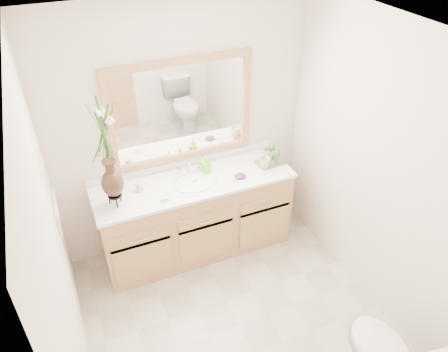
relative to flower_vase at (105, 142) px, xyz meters
name	(u,v)px	position (x,y,z in m)	size (l,w,h in m)	color
floor	(239,325)	(0.72, -0.96, -1.44)	(2.60, 2.60, 0.00)	beige
ceiling	(248,41)	(0.72, -0.96, 0.96)	(2.40, 2.60, 0.02)	white
wall_back	(182,131)	(0.72, 0.34, -0.24)	(2.40, 0.02, 2.40)	silver
wall_left	(60,267)	(-0.48, -0.96, -0.24)	(0.02, 2.60, 2.40)	silver
wall_right	(383,177)	(1.92, -0.96, -0.24)	(0.02, 2.60, 2.40)	silver
vanity	(196,217)	(0.72, 0.05, -1.04)	(1.80, 0.55, 0.80)	tan
counter	(194,182)	(0.72, 0.05, -0.62)	(1.84, 0.57, 0.03)	white
sink	(195,187)	(0.72, 0.03, -0.66)	(0.38, 0.34, 0.23)	white
mirror	(181,112)	(0.72, 0.32, -0.03)	(1.32, 0.04, 0.97)	white
switch_plate	(58,218)	(-0.47, -0.20, -0.46)	(0.02, 0.12, 0.12)	white
flower_vase	(105,142)	(0.00, 0.00, 0.00)	(0.22, 0.22, 0.89)	black
tumbler	(139,186)	(0.23, 0.11, -0.56)	(0.06, 0.06, 0.08)	beige
soap_dish	(165,199)	(0.39, -0.12, -0.60)	(0.09, 0.09, 0.03)	beige
soap_bottle	(205,165)	(0.87, 0.15, -0.53)	(0.07, 0.07, 0.15)	#7AE936
purple_dish	(240,176)	(1.13, -0.06, -0.59)	(0.11, 0.09, 0.04)	#5E236A
tray	(270,162)	(1.50, 0.05, -0.60)	(0.26, 0.18, 0.01)	brown
mug_left	(265,162)	(1.41, -0.01, -0.54)	(0.11, 0.10, 0.11)	beige
mug_right	(268,154)	(1.51, 0.11, -0.54)	(0.11, 0.11, 0.11)	beige
goblet_front	(277,155)	(1.54, 0.00, -0.49)	(0.06, 0.06, 0.14)	#27772E
goblet_back	(272,148)	(1.54, 0.11, -0.48)	(0.07, 0.07, 0.16)	#27772E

